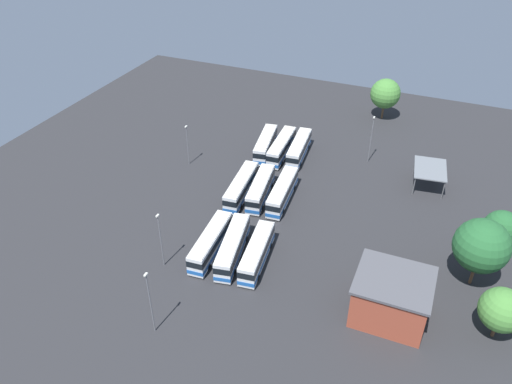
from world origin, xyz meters
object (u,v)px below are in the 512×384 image
Objects in this scene: bus_row1_slot1 at (261,189)px; bus_row2_slot2 at (266,144)px; lamp_post_near_entrance at (161,239)px; tree_north_edge at (502,310)px; bus_row2_slot1 at (282,147)px; lamp_post_far_corner at (371,138)px; lamp_post_mid_lot at (188,143)px; lamp_post_by_building at (150,301)px; tree_east_edge at (385,94)px; tree_northwest at (501,228)px; bus_row1_slot0 at (282,192)px; tree_west_edge at (482,246)px; bus_row2_slot0 at (299,148)px; bus_row0_slot2 at (211,242)px; depot_building at (391,297)px; bus_row0_slot1 at (233,247)px; bus_row0_slot0 at (257,253)px; bus_row1_slot2 at (241,187)px; maintenance_shelter at (430,169)px.

bus_row1_slot1 and bus_row2_slot2 have the same top height.
tree_north_edge is at bearing -83.84° from lamp_post_near_entrance.
bus_row2_slot1 is 17.05m from lamp_post_far_corner.
lamp_post_by_building is (-37.13, -15.80, 0.83)m from lamp_post_mid_lot.
tree_northwest is at bearing -149.19° from tree_east_edge.
bus_row1_slot1 is (-0.58, 3.78, -0.00)m from bus_row1_slot0.
bus_row2_slot0 is at bearing 54.71° from tree_west_edge.
tree_east_edge is (71.15, -14.20, 0.61)m from lamp_post_by_building.
tree_northwest is at bearing -115.53° from bus_row2_slot0.
lamp_post_far_corner is (35.27, -15.75, 3.24)m from bus_row0_slot2.
lamp_post_near_entrance reaches higher than depot_building.
depot_building is 38.87m from lamp_post_far_corner.
tree_north_edge reaches higher than bus_row2_slot0.
bus_row2_slot1 is at bearing 104.79° from lamp_post_far_corner.
bus_row2_slot2 is 45.88m from tree_west_edge.
tree_northwest is at bearing -92.01° from bus_row1_slot1.
bus_row0_slot1 is at bearing -179.13° from bus_row2_slot0.
bus_row0_slot0 is 17.32m from bus_row1_slot2.
maintenance_shelter is 0.93× the size of tree_east_edge.
bus_row1_slot0 is at bearing -148.11° from bus_row2_slot2.
bus_row0_slot1 is 35.95m from tree_north_edge.
bus_row2_slot0 is 1.22× the size of lamp_post_by_building.
bus_row0_slot0 and bus_row0_slot1 have the same top height.
lamp_post_near_entrance is (-36.17, 32.34, 1.47)m from maintenance_shelter.
bus_row0_slot0 is at bearing -88.04° from bus_row0_slot1.
bus_row2_slot1 is 27.79m from maintenance_shelter.
lamp_post_far_corner is at bearing -16.80° from lamp_post_by_building.
bus_row1_slot1 is 1.23× the size of lamp_post_far_corner.
tree_north_edge is at bearing -159.23° from maintenance_shelter.
bus_row0_slot0 is at bearing 88.40° from tree_north_edge.
bus_row1_slot2 is 17.16m from bus_row2_slot0.
bus_row1_slot1 is 1.39× the size of tree_northwest.
lamp_post_by_building is 72.56m from tree_east_edge.
tree_east_edge is at bearing -22.32° from bus_row1_slot2.
lamp_post_mid_lot is 40.36m from lamp_post_by_building.
bus_row2_slot1 is 1.46× the size of tree_northwest.
tree_west_edge reaches higher than lamp_post_mid_lot.
bus_row1_slot0 is (16.19, -1.74, -0.00)m from bus_row0_slot1.
lamp_post_near_entrance is (-36.89, 7.93, 3.04)m from bus_row2_slot0.
bus_row0_slot1 is 1.49× the size of tree_northwest.
bus_row1_slot2 is at bearing -8.67° from lamp_post_near_entrance.
lamp_post_mid_lot reaches higher than bus_row1_slot0.
lamp_post_far_corner reaches higher than bus_row0_slot0.
bus_row0_slot0 and bus_row2_slot1 have the same top height.
bus_row2_slot2 is at bearing 143.38° from tree_east_edge.
tree_west_edge is at bearing -159.00° from maintenance_shelter.
tree_west_edge is (-22.73, -8.73, 3.20)m from maintenance_shelter.
bus_row2_slot2 is 1.21× the size of lamp_post_by_building.
tree_west_edge is (-27.01, -20.29, 1.53)m from lamp_post_far_corner.
bus_row1_slot1 is at bearing 174.34° from bus_row2_slot0.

